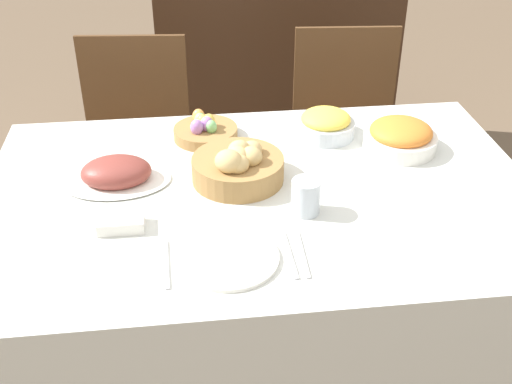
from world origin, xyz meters
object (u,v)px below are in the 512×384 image
(chair_far_right, at_px, (346,135))
(fork, at_px, (167,264))
(knife, at_px, (290,255))
(sideboard, at_px, (275,69))
(ham_platter, at_px, (116,174))
(chair_far_left, at_px, (135,146))
(dinner_plate, at_px, (229,258))
(egg_basket, at_px, (205,130))
(butter_dish, at_px, (121,223))
(bread_basket, at_px, (238,166))
(pineapple_bowl, at_px, (326,124))
(spoon, at_px, (302,254))
(carrot_bowl, at_px, (400,137))
(drinking_cup, at_px, (306,197))

(chair_far_right, xyz_separation_m, fork, (-0.71, -1.12, 0.28))
(chair_far_right, distance_m, knife, 1.23)
(knife, bearing_deg, sideboard, 81.26)
(sideboard, bearing_deg, ham_platter, -113.04)
(chair_far_left, xyz_separation_m, dinner_plate, (0.28, -1.12, 0.28))
(egg_basket, distance_m, fork, 0.63)
(chair_far_left, relative_size, knife, 5.04)
(butter_dish, bearing_deg, bread_basket, 31.70)
(ham_platter, xyz_separation_m, pineapple_bowl, (0.63, 0.21, 0.01))
(sideboard, xyz_separation_m, egg_basket, (-0.42, -1.35, 0.34))
(dinner_plate, relative_size, fork, 1.31)
(egg_basket, height_order, pineapple_bowl, pineapple_bowl)
(bread_basket, xyz_separation_m, pineapple_bowl, (0.30, 0.24, -0.01))
(chair_far_right, bearing_deg, chair_far_left, -175.21)
(sideboard, bearing_deg, chair_far_left, -128.50)
(chair_far_left, xyz_separation_m, spoon, (0.46, -1.12, 0.28))
(ham_platter, bearing_deg, egg_basket, 42.79)
(egg_basket, xyz_separation_m, ham_platter, (-0.26, -0.24, -0.00))
(sideboard, height_order, egg_basket, sideboard)
(ham_platter, distance_m, fork, 0.41)
(carrot_bowl, bearing_deg, bread_basket, -165.53)
(dinner_plate, xyz_separation_m, butter_dish, (-0.25, 0.16, 0.01))
(chair_far_left, height_order, ham_platter, chair_far_left)
(egg_basket, bearing_deg, fork, -101.09)
(bread_basket, height_order, butter_dish, bread_basket)
(chair_far_left, xyz_separation_m, pineapple_bowl, (0.64, -0.52, 0.32))
(chair_far_right, height_order, dinner_plate, chair_far_right)
(sideboard, height_order, bread_basket, sideboard)
(chair_far_left, height_order, bread_basket, chair_far_left)
(chair_far_right, bearing_deg, sideboard, 105.99)
(bread_basket, relative_size, pineapple_bowl, 1.40)
(fork, bearing_deg, ham_platter, 107.98)
(bread_basket, distance_m, fork, 0.41)
(chair_far_left, distance_m, chair_far_right, 0.85)
(ham_platter, bearing_deg, chair_far_right, 40.85)
(fork, xyz_separation_m, drinking_cup, (0.35, 0.18, 0.04))
(chair_far_right, distance_m, spoon, 1.22)
(chair_far_right, distance_m, ham_platter, 1.16)
(chair_far_left, distance_m, pineapple_bowl, 0.88)
(spoon, bearing_deg, drinking_cup, 78.66)
(carrot_bowl, height_order, spoon, carrot_bowl)
(sideboard, xyz_separation_m, bread_basket, (-0.34, -1.62, 0.36))
(ham_platter, distance_m, butter_dish, 0.23)
(knife, bearing_deg, dinner_plate, 178.67)
(spoon, distance_m, butter_dish, 0.45)
(fork, distance_m, spoon, 0.32)
(sideboard, relative_size, ham_platter, 4.02)
(sideboard, height_order, knife, sideboard)
(bread_basket, height_order, egg_basket, bread_basket)
(fork, relative_size, spoon, 1.00)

